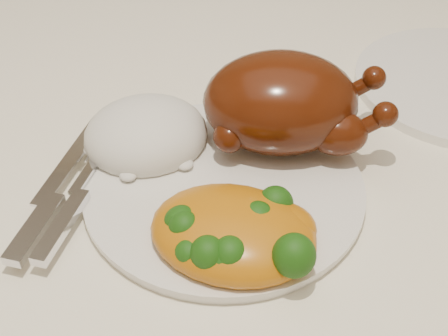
# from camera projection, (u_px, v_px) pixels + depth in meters

# --- Properties ---
(dining_table) EXTENTS (1.60, 0.90, 0.76)m
(dining_table) POSITION_uv_depth(u_px,v_px,m) (223.00, 223.00, 0.70)
(dining_table) COLOR brown
(dining_table) RESTS_ON floor
(tablecloth) EXTENTS (1.73, 1.03, 0.18)m
(tablecloth) POSITION_uv_depth(u_px,v_px,m) (223.00, 175.00, 0.65)
(tablecloth) COLOR white
(tablecloth) RESTS_ON dining_table
(dinner_plate) EXTENTS (0.28, 0.28, 0.01)m
(dinner_plate) POSITION_uv_depth(u_px,v_px,m) (224.00, 189.00, 0.58)
(dinner_plate) COLOR white
(dinner_plate) RESTS_ON tablecloth
(roast_chicken) EXTENTS (0.19, 0.13, 0.10)m
(roast_chicken) POSITION_uv_depth(u_px,v_px,m) (285.00, 103.00, 0.60)
(roast_chicken) COLOR #4E1908
(roast_chicken) RESTS_ON dinner_plate
(rice_mound) EXTENTS (0.16, 0.15, 0.06)m
(rice_mound) POSITION_uv_depth(u_px,v_px,m) (146.00, 135.00, 0.61)
(rice_mound) COLOR white
(rice_mound) RESTS_ON dinner_plate
(mac_and_cheese) EXTENTS (0.16, 0.13, 0.06)m
(mac_and_cheese) POSITION_uv_depth(u_px,v_px,m) (237.00, 234.00, 0.51)
(mac_and_cheese) COLOR #C2760C
(mac_and_cheese) RESTS_ON dinner_plate
(cutlery) EXTENTS (0.05, 0.20, 0.01)m
(cutlery) POSITION_uv_depth(u_px,v_px,m) (58.00, 204.00, 0.55)
(cutlery) COLOR silver
(cutlery) RESTS_ON dinner_plate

